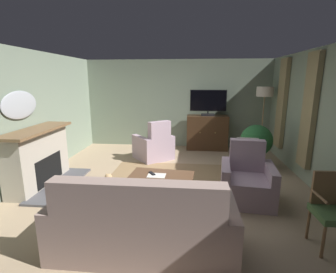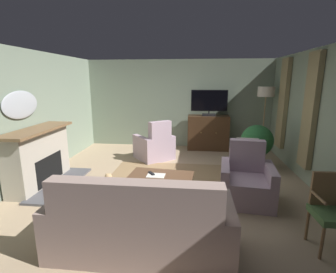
% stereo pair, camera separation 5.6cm
% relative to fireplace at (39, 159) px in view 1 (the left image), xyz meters
% --- Properties ---
extents(ground_plane, '(6.01, 6.38, 0.04)m').
position_rel_fireplace_xyz_m(ground_plane, '(2.43, 0.32, -0.55)').
color(ground_plane, tan).
extents(wall_back, '(6.01, 0.10, 2.57)m').
position_rel_fireplace_xyz_m(wall_back, '(2.43, 3.26, 0.76)').
color(wall_back, gray).
rests_on(wall_back, ground_plane).
extents(wall_left, '(0.10, 6.38, 2.57)m').
position_rel_fireplace_xyz_m(wall_left, '(-0.33, 0.32, 0.76)').
color(wall_left, gray).
rests_on(wall_left, ground_plane).
extents(wall_right_with_window, '(0.10, 6.38, 2.57)m').
position_rel_fireplace_xyz_m(wall_right_with_window, '(5.18, 0.32, 0.76)').
color(wall_right_with_window, gray).
rests_on(wall_right_with_window, ground_plane).
extents(curtain_panel_near, '(0.10, 0.44, 2.16)m').
position_rel_fireplace_xyz_m(curtain_panel_near, '(5.07, 0.64, 0.89)').
color(curtain_panel_near, '#8E7F56').
extents(curtain_panel_far, '(0.10, 0.44, 2.16)m').
position_rel_fireplace_xyz_m(curtain_panel_far, '(5.07, 2.14, 0.89)').
color(curtain_panel_far, '#8E7F56').
extents(rug_central, '(2.72, 2.05, 0.01)m').
position_rel_fireplace_xyz_m(rug_central, '(2.53, 0.46, -0.52)').
color(rug_central, '#8E704C').
rests_on(rug_central, ground_plane).
extents(fireplace, '(0.88, 1.70, 1.11)m').
position_rel_fireplace_xyz_m(fireplace, '(0.00, 0.00, 0.00)').
color(fireplace, '#4C4C51').
rests_on(fireplace, ground_plane).
extents(wall_mirror_oval, '(0.06, 0.97, 0.51)m').
position_rel_fireplace_xyz_m(wall_mirror_oval, '(-0.25, 0.00, 1.02)').
color(wall_mirror_oval, '#B2B7BF').
extents(tv_cabinet, '(1.17, 0.51, 0.99)m').
position_rel_fireplace_xyz_m(tv_cabinet, '(3.32, 2.91, -0.05)').
color(tv_cabinet, black).
rests_on(tv_cabinet, ground_plane).
extents(television, '(1.01, 0.20, 0.73)m').
position_rel_fireplace_xyz_m(television, '(3.32, 2.85, 0.85)').
color(television, black).
rests_on(television, tv_cabinet).
extents(coffee_table, '(1.12, 0.69, 0.42)m').
position_rel_fireplace_xyz_m(coffee_table, '(2.38, -0.34, -0.15)').
color(coffee_table, brown).
rests_on(coffee_table, ground_plane).
extents(tv_remote, '(0.14, 0.17, 0.02)m').
position_rel_fireplace_xyz_m(tv_remote, '(2.21, -0.31, -0.09)').
color(tv_remote, black).
rests_on(tv_remote, coffee_table).
extents(folded_newspaper, '(0.31, 0.23, 0.01)m').
position_rel_fireplace_xyz_m(folded_newspaper, '(2.30, -0.38, -0.10)').
color(folded_newspaper, silver).
rests_on(folded_newspaper, coffee_table).
extents(sofa_floral, '(2.11, 0.86, 1.00)m').
position_rel_fireplace_xyz_m(sofa_floral, '(2.33, -1.75, -0.19)').
color(sofa_floral, '#A3897F').
rests_on(sofa_floral, ground_plane).
extents(armchair_beside_cabinet, '(0.93, 0.92, 1.00)m').
position_rel_fireplace_xyz_m(armchair_beside_cabinet, '(3.81, -0.25, -0.20)').
color(armchair_beside_cabinet, '#AD93A3').
rests_on(armchair_beside_cabinet, ground_plane).
extents(armchair_angled_to_table, '(1.14, 1.14, 1.01)m').
position_rel_fireplace_xyz_m(armchair_angled_to_table, '(1.93, 1.83, -0.20)').
color(armchair_angled_to_table, '#AD93A3').
rests_on(armchair_angled_to_table, ground_plane).
extents(side_chair_tucked_against_wall, '(0.50, 0.43, 0.92)m').
position_rel_fireplace_xyz_m(side_chair_tucked_against_wall, '(4.59, -1.39, -0.02)').
color(side_chair_tucked_against_wall, '#4C703D').
rests_on(side_chair_tucked_against_wall, ground_plane).
extents(potted_plant_on_hearth_side, '(0.70, 0.70, 1.03)m').
position_rel_fireplace_xyz_m(potted_plant_on_hearth_side, '(4.31, 1.28, 0.08)').
color(potted_plant_on_hearth_side, beige).
rests_on(potted_plant_on_hearth_side, ground_plane).
extents(cat, '(0.30, 0.69, 0.22)m').
position_rel_fireplace_xyz_m(cat, '(1.33, -0.01, -0.42)').
color(cat, tan).
rests_on(cat, ground_plane).
extents(floor_lamp, '(0.43, 0.43, 1.82)m').
position_rel_fireplace_xyz_m(floor_lamp, '(4.77, 2.61, 1.03)').
color(floor_lamp, '#4C4233').
rests_on(floor_lamp, ground_plane).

